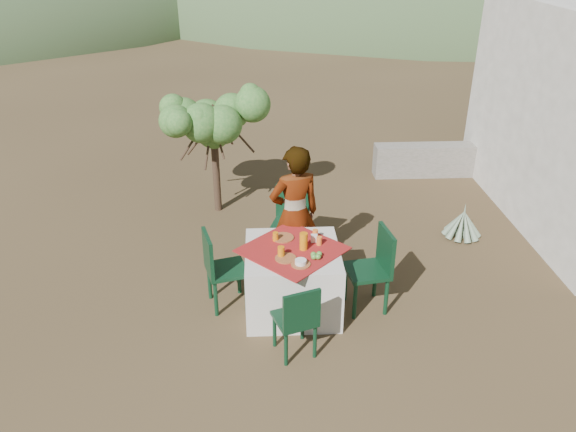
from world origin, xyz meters
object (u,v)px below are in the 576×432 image
at_px(chair_far, 290,219).
at_px(chair_right, 374,266).
at_px(juice_pitcher, 304,241).
at_px(table, 292,279).
at_px(chair_near, 297,319).
at_px(chair_left, 219,266).
at_px(agave, 463,224).
at_px(shrub_tree, 217,125).
at_px(person, 295,214).

relative_size(chair_far, chair_right, 0.98).
bearing_deg(juice_pitcher, chair_right, -1.00).
distance_m(table, juice_pitcher, 0.49).
height_order(chair_near, chair_right, chair_right).
bearing_deg(table, chair_left, 174.69).
distance_m(chair_far, agave, 2.47).
bearing_deg(agave, chair_right, -134.93).
xyz_separation_m(chair_far, chair_right, (0.86, -1.17, 0.01)).
distance_m(table, shrub_tree, 2.92).
xyz_separation_m(chair_left, person, (0.87, 0.57, 0.33)).
relative_size(chair_far, shrub_tree, 0.56).
distance_m(chair_left, person, 1.09).
relative_size(chair_right, agave, 1.71).
xyz_separation_m(chair_far, shrub_tree, (-0.98, 1.45, 0.80)).
bearing_deg(person, agave, -177.57).
xyz_separation_m(table, chair_near, (0.00, -0.82, 0.08)).
height_order(chair_near, juice_pitcher, juice_pitcher).
height_order(table, shrub_tree, shrub_tree).
xyz_separation_m(chair_near, agave, (2.45, 2.36, -0.27)).
bearing_deg(table, person, 84.70).
relative_size(chair_near, juice_pitcher, 4.28).
xyz_separation_m(chair_near, chair_left, (-0.81, 0.90, 0.06)).
distance_m(chair_far, chair_right, 1.45).
xyz_separation_m(chair_far, person, (0.02, -0.50, 0.32)).
bearing_deg(shrub_tree, agave, -17.36).
bearing_deg(table, chair_near, -89.78).
bearing_deg(chair_left, chair_right, -108.87).
xyz_separation_m(person, shrub_tree, (-1.00, 1.95, 0.48)).
bearing_deg(chair_far, chair_right, -36.84).
xyz_separation_m(chair_right, agave, (1.55, 1.56, -0.35)).
distance_m(chair_left, juice_pitcher, 0.99).
relative_size(chair_right, juice_pitcher, 4.99).
bearing_deg(agave, chair_far, -170.87).
distance_m(chair_far, chair_near, 1.97).
bearing_deg(chair_right, agave, 126.00).
bearing_deg(agave, person, -159.71).
bearing_deg(chair_near, juice_pitcher, -117.56).
bearing_deg(person, chair_near, 69.92).
height_order(chair_left, chair_right, chair_right).
distance_m(table, agave, 2.90).
bearing_deg(table, agave, 32.00).
xyz_separation_m(chair_near, juice_pitcher, (0.11, 0.82, 0.40)).
height_order(chair_far, chair_right, chair_right).
height_order(chair_left, juice_pitcher, juice_pitcher).
relative_size(chair_near, agave, 1.47).
height_order(chair_near, shrub_tree, shrub_tree).
relative_size(table, juice_pitcher, 6.72).
xyz_separation_m(chair_far, agave, (2.42, 0.39, -0.34)).
xyz_separation_m(chair_left, juice_pitcher, (0.92, -0.08, 0.34)).
bearing_deg(juice_pitcher, shrub_tree, 112.18).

